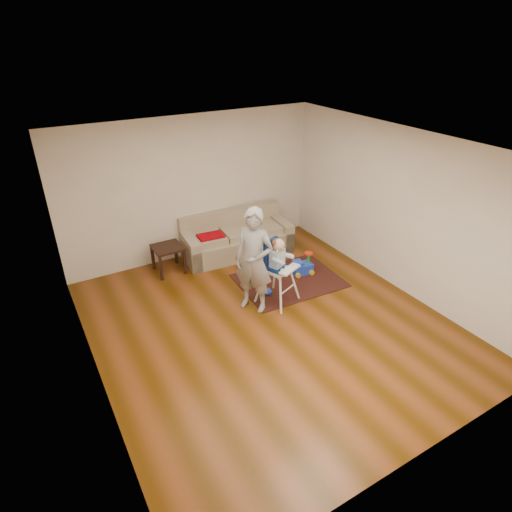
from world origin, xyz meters
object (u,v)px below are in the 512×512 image
sofa (237,234)px  ride_on_toy (302,263)px  high_chair (278,272)px  toy_ball (268,292)px  side_table (169,259)px  adult (254,261)px

sofa → ride_on_toy: bearing=-59.1°
ride_on_toy → high_chair: bearing=-141.7°
toy_ball → ride_on_toy: bearing=18.2°
toy_ball → high_chair: high_chair is taller
side_table → toy_ball: bearing=-54.7°
adult → ride_on_toy: bearing=74.8°
sofa → high_chair: size_ratio=1.92×
high_chair → adult: bearing=153.3°
side_table → high_chair: high_chair is taller
toy_ball → adult: 0.88m
sofa → ride_on_toy: sofa is taller
high_chair → adult: (-0.42, 0.03, 0.31)m
high_chair → side_table: bearing=101.1°
side_table → adult: size_ratio=0.30×
side_table → toy_ball: size_ratio=3.88×
ride_on_toy → toy_ball: size_ratio=3.07×
sofa → adult: 1.96m
sofa → ride_on_toy: size_ratio=5.44×
ride_on_toy → toy_ball: 0.98m
toy_ball → side_table: bearing=125.3°
side_table → ride_on_toy: side_table is taller
sofa → adult: size_ratio=1.28×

